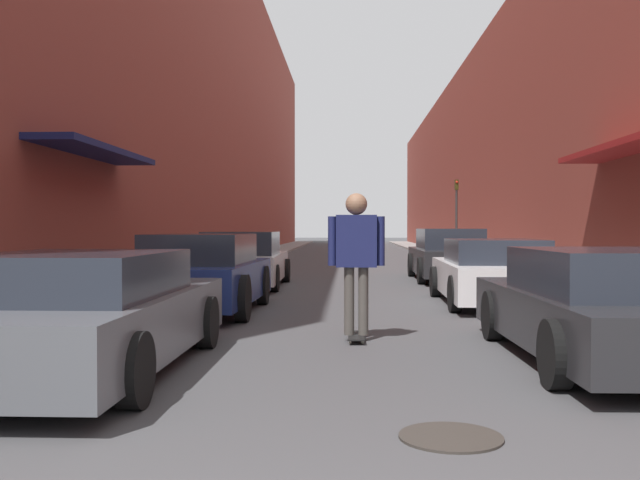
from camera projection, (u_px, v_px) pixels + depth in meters
ground at (352, 263)px, 28.78m from camera, size 147.59×147.59×0.00m
curb_strip_left at (261, 255)px, 35.67m from camera, size 1.80×67.09×0.12m
curb_strip_right at (443, 255)px, 35.29m from camera, size 1.80×67.09×0.12m
building_row_left at (203, 103)px, 35.66m from camera, size 4.90×67.09×15.36m
building_row_right at (503, 160)px, 35.08m from camera, size 4.90×67.09×9.53m
parked_car_left_0 at (83, 314)px, 6.92m from camera, size 2.02×4.56×1.18m
parked_car_left_1 at (203, 274)px, 11.87m from camera, size 1.88×4.05×1.31m
parked_car_left_2 at (243, 261)px, 17.08m from camera, size 1.98×4.62×1.32m
parked_car_right_0 at (609, 307)px, 7.48m from camera, size 2.05×4.48×1.19m
parked_car_right_1 at (492, 273)px, 13.13m from camera, size 1.94×4.42×1.20m
parked_car_right_2 at (448, 256)px, 19.14m from camera, size 1.90×4.61×1.39m
skateboarder at (356, 250)px, 8.88m from camera, size 0.71×0.78×1.84m
manhole_cover at (451, 437)px, 4.77m from camera, size 0.70×0.70×0.02m
traffic_light at (456, 209)px, 31.63m from camera, size 0.16×0.22×3.44m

